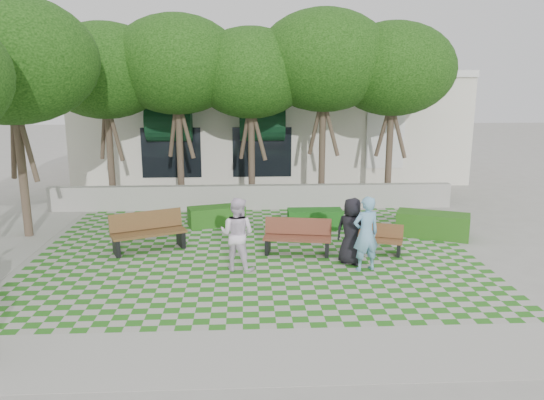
{
  "coord_description": "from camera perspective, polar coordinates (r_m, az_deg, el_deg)",
  "views": [
    {
      "loc": [
        -0.25,
        -13.19,
        4.76
      ],
      "look_at": [
        0.5,
        1.5,
        1.4
      ],
      "focal_mm": 35.0,
      "sensor_mm": 36.0,
      "label": 1
    }
  ],
  "objects": [
    {
      "name": "building",
      "position": [
        27.38,
        -0.43,
        8.17
      ],
      "size": [
        18.0,
        8.92,
        5.15
      ],
      "color": "silver",
      "rests_on": "ground"
    },
    {
      "name": "person_dark",
      "position": [
        14.0,
        8.56,
        -3.34
      ],
      "size": [
        1.04,
        0.94,
        1.78
      ],
      "primitive_type": "imported",
      "rotation": [
        0.0,
        0.0,
        2.57
      ],
      "color": "black",
      "rests_on": "ground"
    },
    {
      "name": "bench_east",
      "position": [
        15.13,
        10.92,
        -4.14
      ],
      "size": [
        1.65,
        1.03,
        0.82
      ],
      "rotation": [
        0.0,
        0.0,
        -0.35
      ],
      "color": "brown",
      "rests_on": "ground"
    },
    {
      "name": "tree_row",
      "position": [
        19.21,
        -7.97,
        14.0
      ],
      "size": [
        17.7,
        13.4,
        7.41
      ],
      "color": "#47382B",
      "rests_on": "ground"
    },
    {
      "name": "lawn",
      "position": [
        14.96,
        -1.82,
        -5.66
      ],
      "size": [
        12.0,
        12.0,
        0.0
      ],
      "primitive_type": "plane",
      "color": "#2B721E",
      "rests_on": "ground"
    },
    {
      "name": "person_white",
      "position": [
        13.43,
        -3.77,
        -3.67
      ],
      "size": [
        1.12,
        1.01,
        1.89
      ],
      "primitive_type": "imported",
      "rotation": [
        0.0,
        0.0,
        2.76
      ],
      "color": "white",
      "rests_on": "ground"
    },
    {
      "name": "person_blue",
      "position": [
        13.56,
        10.07,
        -3.59
      ],
      "size": [
        0.8,
        0.63,
        1.93
      ],
      "primitive_type": "imported",
      "rotation": [
        0.0,
        0.0,
        3.41
      ],
      "color": "#72AAD1",
      "rests_on": "ground"
    },
    {
      "name": "ground",
      "position": [
        14.02,
        -1.74,
        -6.98
      ],
      "size": [
        90.0,
        90.0,
        0.0
      ],
      "primitive_type": "plane",
      "color": "gray",
      "rests_on": "ground"
    },
    {
      "name": "hedge_east",
      "position": [
        17.08,
        16.89,
        -2.57
      ],
      "size": [
        2.31,
        1.63,
        0.75
      ],
      "primitive_type": "cube",
      "rotation": [
        0.0,
        0.0,
        -0.4
      ],
      "color": "#215115",
      "rests_on": "ground"
    },
    {
      "name": "bench_west",
      "position": [
        15.45,
        -13.17,
        -3.39
      ],
      "size": [
        2.17,
        1.46,
        1.09
      ],
      "rotation": [
        0.0,
        0.0,
        0.41
      ],
      "color": "brown",
      "rests_on": "ground"
    },
    {
      "name": "bench_mid",
      "position": [
        14.77,
        2.76,
        -4.03
      ],
      "size": [
        1.94,
        0.94,
        0.98
      ],
      "rotation": [
        0.0,
        0.0,
        -0.18
      ],
      "color": "brown",
      "rests_on": "ground"
    },
    {
      "name": "sidewalk_south",
      "position": [
        9.73,
        -1.14,
        -16.38
      ],
      "size": [
        16.0,
        2.0,
        0.01
      ],
      "primitive_type": "cube",
      "color": "#9E9B93",
      "rests_on": "ground"
    },
    {
      "name": "hedge_midright",
      "position": [
        17.36,
        4.64,
        -2.03
      ],
      "size": [
        1.77,
        0.71,
        0.62
      ],
      "primitive_type": "cube",
      "rotation": [
        0.0,
        0.0,
        -0.0
      ],
      "color": "#155216",
      "rests_on": "ground"
    },
    {
      "name": "hedge_midleft",
      "position": [
        17.7,
        -5.98,
        -1.73
      ],
      "size": [
        1.96,
        1.21,
        0.64
      ],
      "primitive_type": "cube",
      "rotation": [
        0.0,
        0.0,
        0.28
      ],
      "color": "#1F5216",
      "rests_on": "ground"
    },
    {
      "name": "retaining_wall",
      "position": [
        19.86,
        -2.13,
        0.33
      ],
      "size": [
        15.0,
        0.36,
        0.9
      ],
      "primitive_type": "cube",
      "color": "#9E9B93",
      "rests_on": "ground"
    }
  ]
}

